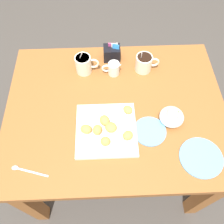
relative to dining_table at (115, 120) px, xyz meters
The scene contains 18 objects.
ground_plane 0.59m from the dining_table, ahead, with size 8.00×8.00×0.00m, color #423D38.
dining_table is the anchor object (origin of this frame).
pastry_plate_square 0.19m from the dining_table, 111.72° to the right, with size 0.27×0.27×0.02m, color silver.
coffee_mug_cream_left 0.34m from the dining_table, 122.72° to the left, with size 0.13×0.08×0.15m.
coffee_mug_cream_right 0.34m from the dining_table, 56.43° to the left, with size 0.13×0.09×0.14m.
cream_pitcher_white 0.27m from the dining_table, 90.37° to the left, with size 0.10×0.06×0.07m.
sugar_caddy 0.37m from the dining_table, 91.05° to the left, with size 0.09×0.07×0.11m.
ice_cream_bowl 0.31m from the dining_table, 17.91° to the right, with size 0.11×0.11×0.08m.
saucer_sky_left 0.47m from the dining_table, 37.77° to the right, with size 0.19×0.19×0.01m, color #66A8DB.
saucer_sky_right 0.24m from the dining_table, 43.12° to the right, with size 0.15×0.15×0.01m, color #66A8DB.
loose_spoon_near_saucer 0.51m from the dining_table, 142.60° to the right, with size 0.16×0.06×0.01m.
beignet_0 0.26m from the dining_table, 105.68° to the right, with size 0.04×0.04×0.04m, color #D19347.
beignet_1 0.19m from the dining_table, 122.07° to the right, with size 0.05×0.04×0.03m, color #D19347.
beignet_2 0.23m from the dining_table, 75.32° to the right, with size 0.05×0.04×0.04m, color #D19347.
beignet_3 0.16m from the dining_table, 32.59° to the right, with size 0.04×0.05×0.03m, color #D19347.
beignet_4 0.23m from the dining_table, 122.96° to the right, with size 0.05×0.04×0.04m, color #D19347.
beignet_5 0.20m from the dining_table, 102.77° to the right, with size 0.05×0.05×0.03m, color #D19347.
beignet_6 0.25m from the dining_table, 136.55° to the right, with size 0.05×0.04×0.04m, color #D19347.
Camera 1 is at (-0.04, -0.63, 1.69)m, focal length 38.38 mm.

